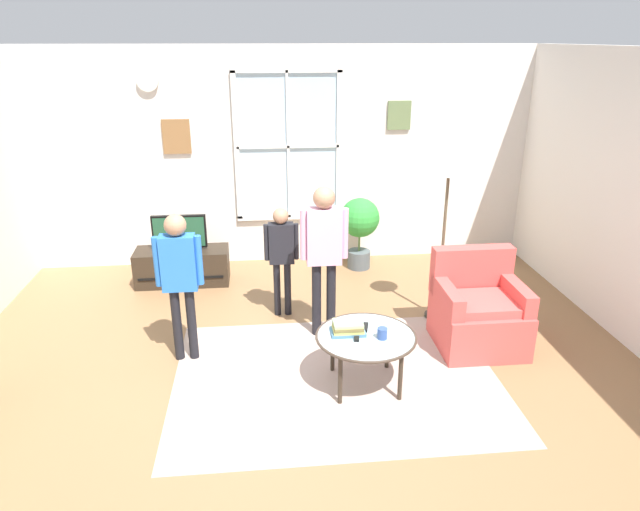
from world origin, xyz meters
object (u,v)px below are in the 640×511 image
(remote_near_books, at_px, (365,327))
(floor_lamp, at_px, (448,180))
(cup, at_px, (382,333))
(person_black_shirt, at_px, (281,249))
(remote_near_cup, at_px, (357,336))
(person_blue_shirt, at_px, (179,271))
(person_pink_shirt, at_px, (324,245))
(television, at_px, (179,232))
(coffee_table, at_px, (366,338))
(book_stack, at_px, (348,328))
(armchair, at_px, (478,312))
(potted_plant_by_window, at_px, (360,223))
(tv_stand, at_px, (183,266))

(remote_near_books, height_order, floor_lamp, floor_lamp)
(cup, bearing_deg, person_black_shirt, 117.43)
(remote_near_cup, relative_size, person_blue_shirt, 0.10)
(cup, height_order, remote_near_cup, cup)
(remote_near_cup, xyz_separation_m, person_pink_shirt, (-0.16, 0.93, 0.45))
(person_black_shirt, distance_m, floor_lamp, 1.75)
(television, bearing_deg, floor_lamp, -23.29)
(coffee_table, xyz_separation_m, person_pink_shirt, (-0.24, 0.90, 0.49))
(book_stack, relative_size, cup, 3.01)
(remote_near_books, bearing_deg, person_blue_shirt, 163.27)
(person_pink_shirt, distance_m, floor_lamp, 1.33)
(armchair, distance_m, book_stack, 1.40)
(coffee_table, distance_m, floor_lamp, 1.79)
(person_blue_shirt, bearing_deg, potted_plant_by_window, 46.18)
(tv_stand, height_order, person_blue_shirt, person_blue_shirt)
(potted_plant_by_window, bearing_deg, cup, -95.72)
(book_stack, distance_m, person_black_shirt, 1.41)
(person_blue_shirt, distance_m, potted_plant_by_window, 2.74)
(floor_lamp, bearing_deg, person_pink_shirt, -169.02)
(person_black_shirt, height_order, floor_lamp, floor_lamp)
(cup, relative_size, person_pink_shirt, 0.06)
(tv_stand, relative_size, coffee_table, 1.29)
(armchair, relative_size, person_black_shirt, 0.76)
(person_pink_shirt, bearing_deg, person_black_shirt, 129.44)
(person_black_shirt, height_order, person_pink_shirt, person_pink_shirt)
(remote_near_cup, bearing_deg, tv_stand, 125.49)
(person_black_shirt, bearing_deg, book_stack, -69.95)
(cup, height_order, person_black_shirt, person_black_shirt)
(remote_near_cup, height_order, potted_plant_by_window, potted_plant_by_window)
(remote_near_books, xyz_separation_m, potted_plant_by_window, (0.36, 2.42, 0.11))
(book_stack, bearing_deg, person_pink_shirt, 96.81)
(person_pink_shirt, bearing_deg, remote_near_cup, -80.17)
(tv_stand, relative_size, book_stack, 3.84)
(armchair, distance_m, person_blue_shirt, 2.71)
(armchair, distance_m, cup, 1.22)
(person_blue_shirt, xyz_separation_m, person_pink_shirt, (1.27, 0.32, 0.07))
(remote_near_cup, distance_m, floor_lamp, 1.83)
(book_stack, xyz_separation_m, person_black_shirt, (-0.48, 1.31, 0.21))
(person_pink_shirt, bearing_deg, tv_stand, 136.97)
(remote_near_books, distance_m, remote_near_cup, 0.18)
(cup, bearing_deg, book_stack, 157.00)
(television, distance_m, person_blue_shirt, 1.74)
(remote_near_cup, height_order, floor_lamp, floor_lamp)
(armchair, bearing_deg, cup, -148.94)
(armchair, distance_m, coffee_table, 1.29)
(person_pink_shirt, bearing_deg, coffee_table, -75.04)
(television, distance_m, floor_lamp, 3.05)
(coffee_table, bearing_deg, book_stack, 160.20)
(remote_near_books, xyz_separation_m, person_pink_shirt, (-0.26, 0.78, 0.45))
(television, height_order, floor_lamp, floor_lamp)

